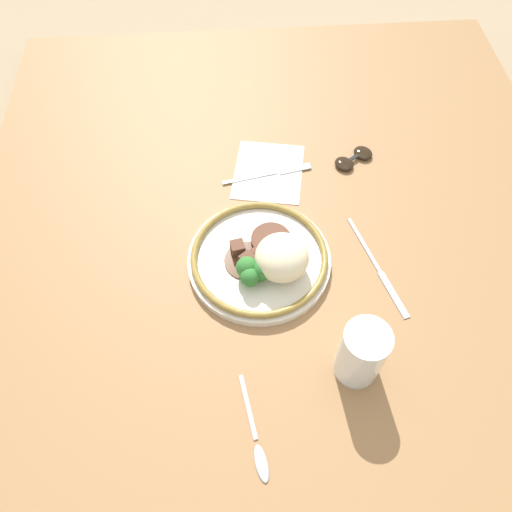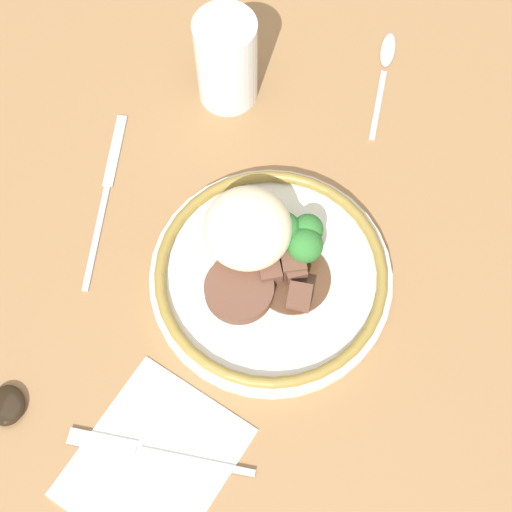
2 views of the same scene
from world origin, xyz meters
name	(u,v)px [view 2 (image 2 of 2)]	position (x,y,z in m)	size (l,w,h in m)	color
ground_plane	(229,287)	(0.00, 0.00, 0.00)	(8.00, 8.00, 0.00)	#998466
dining_table	(228,279)	(0.00, 0.00, 0.02)	(1.43, 1.18, 0.04)	olive
napkin	(154,462)	(-0.21, -0.01, 0.05)	(0.18, 0.17, 0.00)	white
plate	(267,262)	(0.02, -0.04, 0.07)	(0.26, 0.26, 0.09)	silver
juice_glass	(227,65)	(0.22, 0.09, 0.10)	(0.07, 0.07, 0.12)	orange
fork	(142,451)	(-0.21, 0.00, 0.05)	(0.05, 0.19, 0.00)	#ADADB2
knife	(106,192)	(0.04, 0.17, 0.05)	(0.22, 0.07, 0.00)	#ADADB2
spoon	(386,63)	(0.33, -0.07, 0.05)	(0.16, 0.04, 0.01)	#ADADB2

